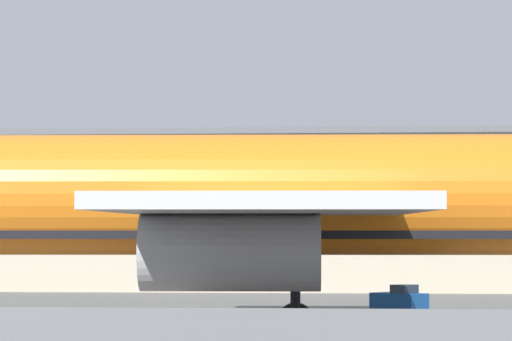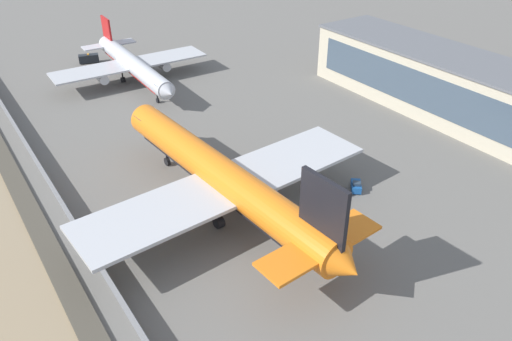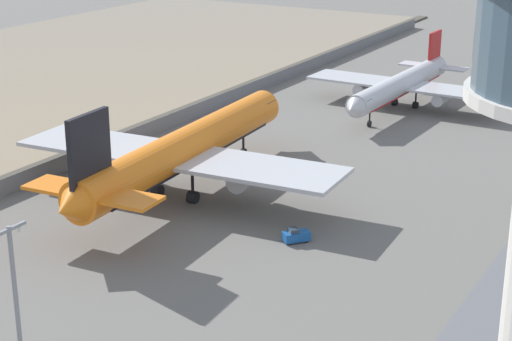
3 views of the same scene
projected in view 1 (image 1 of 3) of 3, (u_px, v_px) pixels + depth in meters
name	position (u px, v px, depth m)	size (l,w,h in m)	color
cargo_jet_orange	(236.00, 200.00, 66.65)	(55.55, 47.55, 16.61)	orange
baggage_tug	(400.00, 302.00, 86.88)	(3.47, 3.29, 1.80)	#19519E
terminal_building	(380.00, 211.00, 124.02)	(85.85, 16.41, 12.98)	#BCB299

